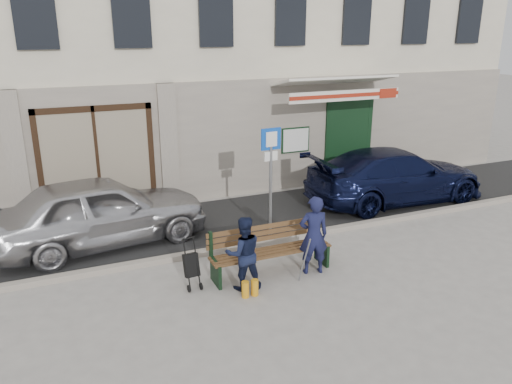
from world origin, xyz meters
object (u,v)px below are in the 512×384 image
car_silver (101,211)px  man (314,235)px  parking_sign (271,167)px  bench (269,251)px  car_navy (395,175)px  stroller (191,266)px  woman (243,253)px

car_silver → man: (3.55, -2.98, 0.01)m
parking_sign → bench: bearing=-120.7°
car_silver → car_navy: car_silver is taller
car_navy → man: man is taller
man → stroller: man is taller
bench → man: bearing=-20.7°
car_silver → bench: bearing=-141.8°
bench → man: man is taller
car_navy → man: (-4.13, -2.82, 0.05)m
bench → stroller: (-1.50, 0.07, -0.05)m
parking_sign → man: 2.02m
car_silver → woman: car_silver is taller
parking_sign → man: parking_sign is taller
car_silver → stroller: bearing=-162.0°
car_silver → woman: bearing=-152.8°
car_silver → bench: car_silver is taller
car_silver → woman: (2.10, -3.02, -0.08)m
parking_sign → stroller: 2.94m
parking_sign → woman: (-1.38, -1.85, -0.98)m
man → stroller: 2.36m
parking_sign → man: size_ratio=1.62×
parking_sign → woman: parking_sign is taller
car_navy → woman: (-5.58, -2.86, -0.04)m
car_silver → woman: size_ratio=3.27×
car_navy → stroller: car_navy is taller
man → woman: 1.45m
bench → man: size_ratio=1.55×
car_silver → bench: (2.75, -2.68, -0.31)m
car_navy → woman: bearing=118.8°
bench → woman: (-0.65, -0.34, 0.23)m
car_navy → parking_sign: parking_sign is taller
bench → woman: size_ratio=1.74×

